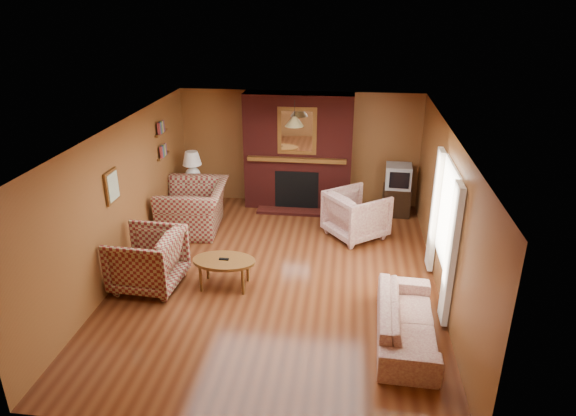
# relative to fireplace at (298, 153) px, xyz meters

# --- Properties ---
(floor) EXTENTS (6.50, 6.50, 0.00)m
(floor) POSITION_rel_fireplace_xyz_m (0.00, -2.98, -1.18)
(floor) COLOR #4C2210
(floor) RESTS_ON ground
(ceiling) EXTENTS (6.50, 6.50, 0.00)m
(ceiling) POSITION_rel_fireplace_xyz_m (0.00, -2.98, 1.22)
(ceiling) COLOR white
(ceiling) RESTS_ON wall_back
(wall_back) EXTENTS (6.50, 0.00, 6.50)m
(wall_back) POSITION_rel_fireplace_xyz_m (0.00, 0.27, 0.02)
(wall_back) COLOR brown
(wall_back) RESTS_ON floor
(wall_front) EXTENTS (6.50, 0.00, 6.50)m
(wall_front) POSITION_rel_fireplace_xyz_m (0.00, -6.23, 0.02)
(wall_front) COLOR brown
(wall_front) RESTS_ON floor
(wall_left) EXTENTS (0.00, 6.50, 6.50)m
(wall_left) POSITION_rel_fireplace_xyz_m (-2.50, -2.98, 0.02)
(wall_left) COLOR brown
(wall_left) RESTS_ON floor
(wall_right) EXTENTS (0.00, 6.50, 6.50)m
(wall_right) POSITION_rel_fireplace_xyz_m (2.50, -2.98, 0.02)
(wall_right) COLOR brown
(wall_right) RESTS_ON floor
(fireplace) EXTENTS (2.20, 0.82, 2.40)m
(fireplace) POSITION_rel_fireplace_xyz_m (0.00, 0.00, 0.00)
(fireplace) COLOR #491310
(fireplace) RESTS_ON floor
(window_right) EXTENTS (0.10, 1.85, 2.00)m
(window_right) POSITION_rel_fireplace_xyz_m (2.45, -3.18, -0.06)
(window_right) COLOR beige
(window_right) RESTS_ON wall_right
(bookshelf) EXTENTS (0.09, 0.55, 0.71)m
(bookshelf) POSITION_rel_fireplace_xyz_m (-2.44, -1.08, 0.48)
(bookshelf) COLOR brown
(bookshelf) RESTS_ON wall_left
(botanical_print) EXTENTS (0.05, 0.40, 0.50)m
(botanical_print) POSITION_rel_fireplace_xyz_m (-2.47, -3.28, 0.37)
(botanical_print) COLOR brown
(botanical_print) RESTS_ON wall_left
(pendant_light) EXTENTS (0.36, 0.36, 0.48)m
(pendant_light) POSITION_rel_fireplace_xyz_m (0.00, -0.68, 0.82)
(pendant_light) COLOR black
(pendant_light) RESTS_ON ceiling
(plaid_loveseat) EXTENTS (1.31, 1.47, 0.89)m
(plaid_loveseat) POSITION_rel_fireplace_xyz_m (-1.85, -1.38, -0.74)
(plaid_loveseat) COLOR maroon
(plaid_loveseat) RESTS_ON floor
(plaid_armchair) EXTENTS (1.07, 1.04, 0.92)m
(plaid_armchair) POSITION_rel_fireplace_xyz_m (-1.95, -3.51, -0.72)
(plaid_armchair) COLOR maroon
(plaid_armchair) RESTS_ON floor
(floral_sofa) EXTENTS (0.81, 1.91, 0.55)m
(floral_sofa) POSITION_rel_fireplace_xyz_m (1.90, -4.36, -0.91)
(floral_sofa) COLOR beige
(floral_sofa) RESTS_ON floor
(floral_armchair) EXTENTS (1.35, 1.34, 0.88)m
(floral_armchair) POSITION_rel_fireplace_xyz_m (1.23, -1.34, -0.74)
(floral_armchair) COLOR beige
(floral_armchair) RESTS_ON floor
(coffee_table) EXTENTS (0.97, 0.60, 0.49)m
(coffee_table) POSITION_rel_fireplace_xyz_m (-0.78, -3.38, -0.77)
(coffee_table) COLOR brown
(coffee_table) RESTS_ON floor
(side_table) EXTENTS (0.51, 0.51, 0.65)m
(side_table) POSITION_rel_fireplace_xyz_m (-2.10, -0.53, -0.86)
(side_table) COLOR brown
(side_table) RESTS_ON floor
(table_lamp) EXTENTS (0.39, 0.39, 0.64)m
(table_lamp) POSITION_rel_fireplace_xyz_m (-2.10, -0.53, -0.18)
(table_lamp) COLOR white
(table_lamp) RESTS_ON side_table
(tv_stand) EXTENTS (0.55, 0.50, 0.59)m
(tv_stand) POSITION_rel_fireplace_xyz_m (2.05, -0.18, -0.89)
(tv_stand) COLOR black
(tv_stand) RESTS_ON floor
(crt_tv) EXTENTS (0.53, 0.53, 0.46)m
(crt_tv) POSITION_rel_fireplace_xyz_m (2.05, -0.19, -0.36)
(crt_tv) COLOR #9A9DA1
(crt_tv) RESTS_ON tv_stand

